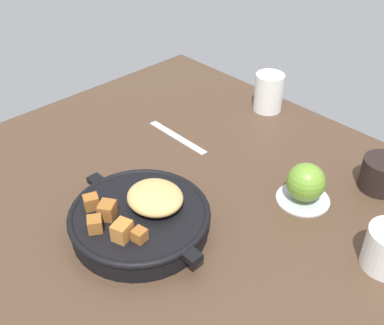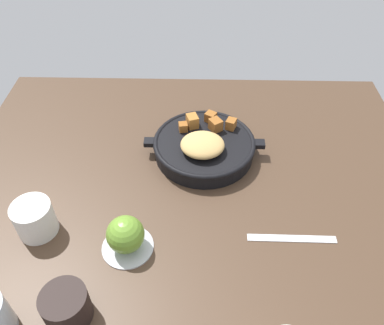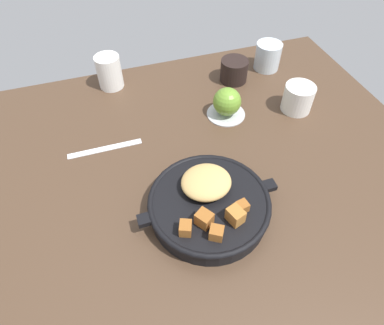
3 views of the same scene
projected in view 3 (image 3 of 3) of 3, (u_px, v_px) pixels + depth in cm
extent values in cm
cube|color=#473323|center=(203.00, 171.00, 76.78)|extent=(107.63, 89.49, 2.40)
cylinder|color=black|center=(209.00, 206.00, 66.63)|extent=(23.51, 23.51, 4.09)
torus|color=black|center=(209.00, 201.00, 65.34)|extent=(24.23, 24.23, 1.20)
cube|color=black|center=(269.00, 186.00, 68.22)|extent=(2.64, 2.40, 1.20)
cube|color=black|center=(144.00, 220.00, 62.89)|extent=(2.64, 2.40, 1.20)
ellipsoid|color=tan|center=(206.00, 182.00, 65.93)|extent=(10.06, 9.27, 3.33)
cube|color=#935623|center=(204.00, 219.00, 60.69)|extent=(3.68, 3.77, 2.84)
cube|color=#935623|center=(242.00, 207.00, 62.92)|extent=(2.38, 2.37, 2.04)
cube|color=#935623|center=(216.00, 233.00, 59.04)|extent=(3.25, 3.21, 2.42)
cube|color=#A86B2D|center=(233.00, 216.00, 60.94)|extent=(3.35, 3.69, 3.04)
cube|color=#935623|center=(185.00, 228.00, 59.64)|extent=(2.93, 3.10, 2.46)
cylinder|color=#B7BABF|center=(226.00, 113.00, 87.84)|extent=(10.02, 10.02, 0.60)
sphere|color=olive|center=(227.00, 102.00, 84.91)|extent=(7.21, 7.21, 7.21)
cube|color=silver|center=(105.00, 148.00, 79.65)|extent=(17.51, 1.75, 0.36)
cylinder|color=white|center=(109.00, 72.00, 92.85)|extent=(6.82, 6.82, 9.25)
cylinder|color=black|center=(234.00, 70.00, 95.84)|extent=(7.80, 7.80, 6.35)
cylinder|color=silver|center=(298.00, 98.00, 86.85)|extent=(7.75, 7.75, 7.17)
cylinder|color=silver|center=(268.00, 56.00, 99.39)|extent=(7.54, 7.54, 7.89)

